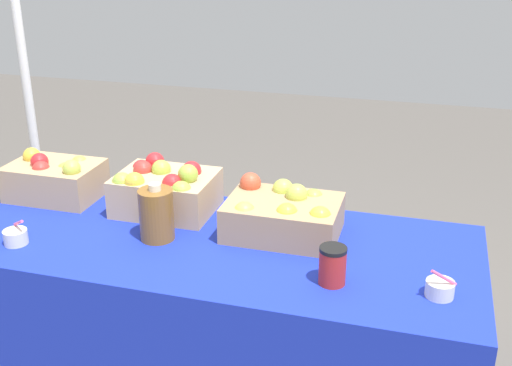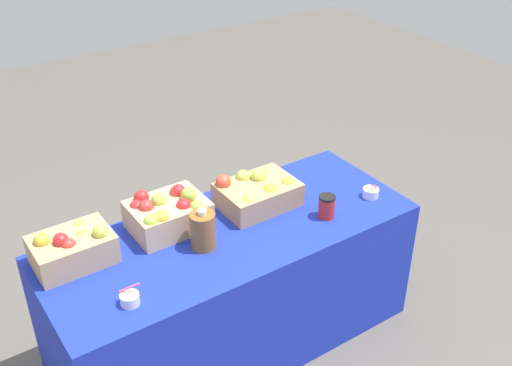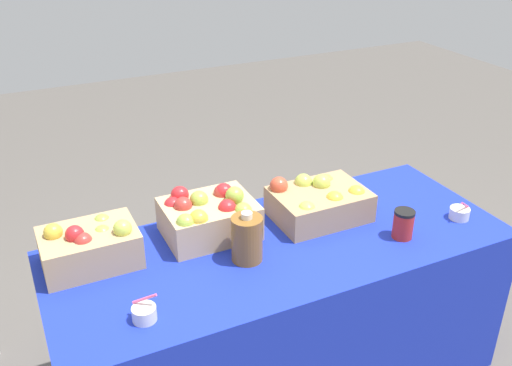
% 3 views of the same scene
% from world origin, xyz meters
% --- Properties ---
extents(table, '(1.90, 0.76, 0.74)m').
position_xyz_m(table, '(0.00, 0.00, 0.37)').
color(table, '#192DB7').
rests_on(table, ground_plane).
extents(apple_crate_left, '(0.36, 0.25, 0.19)m').
position_xyz_m(apple_crate_left, '(-0.73, 0.19, 0.82)').
color(apple_crate_left, tan).
rests_on(apple_crate_left, table).
extents(apple_crate_middle, '(0.37, 0.28, 0.21)m').
position_xyz_m(apple_crate_middle, '(-0.24, 0.19, 0.83)').
color(apple_crate_middle, tan).
rests_on(apple_crate_middle, table).
extents(apple_crate_right, '(0.40, 0.29, 0.18)m').
position_xyz_m(apple_crate_right, '(0.24, 0.12, 0.82)').
color(apple_crate_right, tan).
rests_on(apple_crate_right, table).
extents(sample_bowl_near, '(0.09, 0.09, 0.10)m').
position_xyz_m(sample_bowl_near, '(0.80, -0.16, 0.77)').
color(sample_bowl_near, silver).
rests_on(sample_bowl_near, table).
extents(sample_bowl_mid, '(0.09, 0.08, 0.10)m').
position_xyz_m(sample_bowl_mid, '(-0.64, -0.22, 0.77)').
color(sample_bowl_mid, silver).
rests_on(sample_bowl_mid, table).
extents(cider_jug, '(0.12, 0.12, 0.21)m').
position_xyz_m(cider_jug, '(-0.18, -0.04, 0.83)').
color(cider_jug, brown).
rests_on(cider_jug, table).
extents(coffee_cup, '(0.09, 0.09, 0.12)m').
position_xyz_m(coffee_cup, '(0.47, -0.18, 0.80)').
color(coffee_cup, red).
rests_on(coffee_cup, table).
extents(tent_pole, '(0.04, 0.04, 2.04)m').
position_xyz_m(tent_pole, '(-1.19, 0.72, 1.02)').
color(tent_pole, white).
rests_on(tent_pole, ground_plane).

